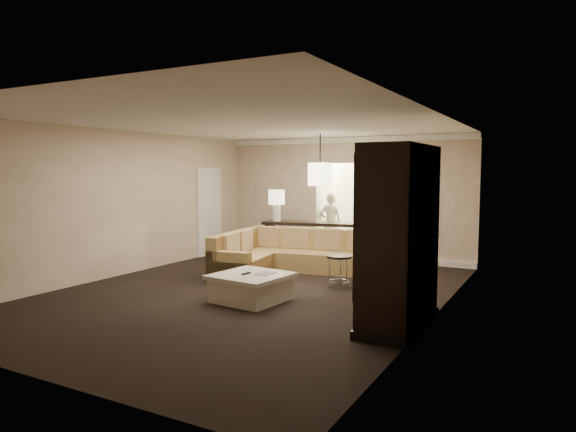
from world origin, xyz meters
The scene contains 19 objects.
ground centered at (0.00, 0.00, 0.00)m, with size 8.00×8.00×0.00m, color black.
wall_back centered at (0.00, 4.00, 1.40)m, with size 6.00×0.04×2.80m, color beige.
wall_front centered at (0.00, -4.00, 1.40)m, with size 6.00×0.04×2.80m, color beige.
wall_left centered at (-3.00, 0.00, 1.40)m, with size 0.04×8.00×2.80m, color beige.
wall_right centered at (3.00, 0.00, 1.40)m, with size 0.04×8.00×2.80m, color beige.
ceiling centered at (0.00, 0.00, 2.80)m, with size 6.00×8.00×0.02m, color white.
crown_molding centered at (0.00, 3.95, 2.73)m, with size 6.00×0.10×0.12m, color white.
baseboard centered at (0.00, 3.95, 0.06)m, with size 6.00×0.10×0.12m, color white.
side_door centered at (-2.97, 2.80, 1.05)m, with size 0.05×0.90×2.10m, color white.
foyer centered at (0.00, 5.34, 1.30)m, with size 1.44×2.02×2.80m.
sectional_sofa centered at (-0.32, 1.83, 0.33)m, with size 2.90×2.55×0.84m.
coffee_table centered at (0.30, -0.47, 0.22)m, with size 1.17×1.17×0.45m.
console_table centered at (-0.23, 3.00, 0.54)m, with size 2.40×1.00×0.91m.
armoire centered at (2.69, -0.68, 1.12)m, with size 0.70×1.63×2.35m.
drink_table centered at (1.13, 1.07, 0.40)m, with size 0.45×0.45×0.56m.
table_lamp_left centered at (-1.12, 2.81, 1.37)m, with size 0.36×0.36×0.69m.
table_lamp_right centered at (0.66, 3.18, 1.37)m, with size 0.36×0.36×0.69m.
pendant_light centered at (0.00, 2.70, 1.95)m, with size 0.38×0.38×1.09m.
person centered at (-0.45, 4.30, 0.83)m, with size 0.60×0.40×1.66m, color beige.
Camera 1 is at (4.55, -7.08, 2.01)m, focal length 32.00 mm.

